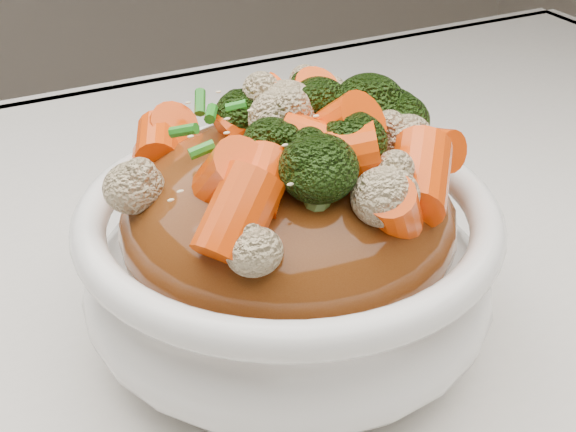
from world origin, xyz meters
TOP-DOWN VIEW (x-y plane):
  - tablecloth at (0.00, 0.00)m, footprint 1.20×0.80m
  - bowl at (0.03, -0.01)m, footprint 0.26×0.26m
  - sauce_base at (0.03, -0.01)m, footprint 0.21×0.21m
  - carrots at (0.03, -0.01)m, footprint 0.21×0.21m
  - broccoli at (0.03, -0.01)m, footprint 0.21×0.21m
  - cauliflower at (0.03, -0.01)m, footprint 0.21×0.21m
  - scallions at (0.03, -0.01)m, footprint 0.15×0.15m
  - sesame_seeds at (0.03, -0.01)m, footprint 0.19×0.19m

SIDE VIEW (x-z plane):
  - tablecloth at x=0.00m, z-range 0.71..0.75m
  - bowl at x=0.03m, z-range 0.75..0.84m
  - sauce_base at x=0.03m, z-range 0.78..0.87m
  - cauliflower at x=0.03m, z-range 0.87..0.90m
  - broccoli at x=0.03m, z-range 0.86..0.91m
  - carrots at x=0.03m, z-range 0.86..0.91m
  - scallions at x=0.03m, z-range 0.88..0.90m
  - sesame_seeds at x=0.03m, z-range 0.89..0.89m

